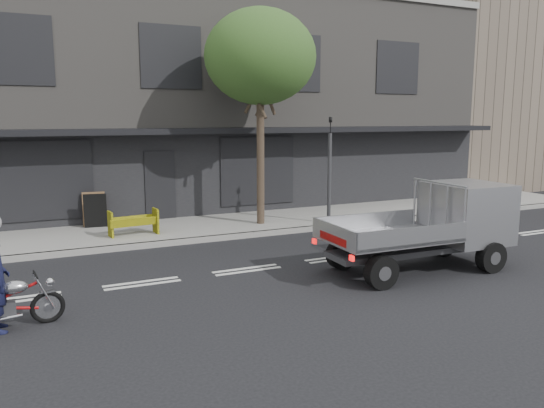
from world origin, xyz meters
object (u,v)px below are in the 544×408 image
(street_tree, at_px, (260,57))
(traffic_light_pole, at_px, (329,176))
(motorcycle, at_px, (9,302))
(sandwich_board, at_px, (95,211))
(flatbed_ute, at_px, (453,217))
(construction_barrier, at_px, (135,223))

(street_tree, height_order, traffic_light_pole, street_tree)
(motorcycle, height_order, sandwich_board, sandwich_board)
(traffic_light_pole, bearing_deg, flatbed_ute, -86.25)
(traffic_light_pole, distance_m, construction_barrier, 6.12)
(traffic_light_pole, bearing_deg, construction_barrier, 174.08)
(street_tree, bearing_deg, motorcycle, -140.96)
(traffic_light_pole, distance_m, flatbed_ute, 5.08)
(street_tree, relative_size, motorcycle, 3.84)
(street_tree, xyz_separation_m, motorcycle, (-7.08, -5.74, -4.81))
(traffic_light_pole, bearing_deg, motorcycle, -151.69)
(motorcycle, distance_m, sandwich_board, 7.55)
(street_tree, height_order, construction_barrier, street_tree)
(traffic_light_pole, xyz_separation_m, construction_barrier, (-5.99, 0.62, -1.12))
(flatbed_ute, distance_m, construction_barrier, 8.51)
(motorcycle, xyz_separation_m, flatbed_ute, (9.41, -0.15, 0.70))
(motorcycle, bearing_deg, flatbed_ute, -6.81)
(sandwich_board, bearing_deg, construction_barrier, -55.91)
(motorcycle, xyz_separation_m, sandwich_board, (2.23, 7.21, 0.22))
(sandwich_board, bearing_deg, motorcycle, -99.94)
(motorcycle, relative_size, flatbed_ute, 0.39)
(street_tree, xyz_separation_m, construction_barrier, (-3.99, -0.23, -4.75))
(construction_barrier, distance_m, sandwich_board, 1.91)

